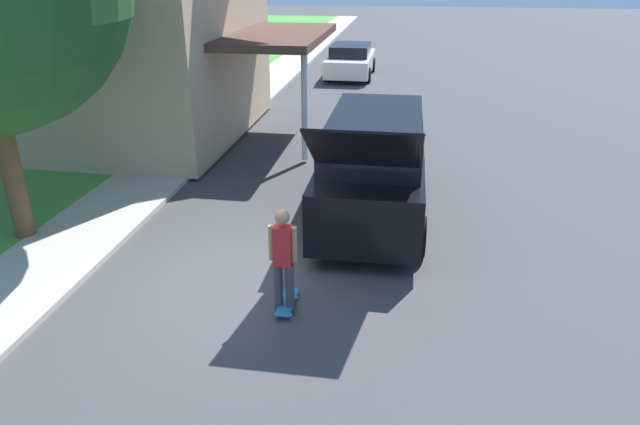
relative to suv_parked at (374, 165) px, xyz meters
The scene contains 7 objects.
ground_plane 3.51m from the suv_parked, 120.27° to the right, with size 120.00×120.00×0.00m, color #3D3D3F.
lawn 10.23m from the suv_parked, 162.18° to the left, with size 10.00×80.00×0.08m.
sidewalk 6.22m from the suv_parked, 149.51° to the left, with size 1.80×80.00×0.10m.
suv_parked is the anchor object (origin of this frame).
car_down_street 14.99m from the suv_parked, 97.79° to the left, with size 1.98×4.35×1.40m.
skateboarder 3.81m from the suv_parked, 105.64° to the right, with size 0.41×0.21×1.63m.
skateboard 3.84m from the suv_parked, 105.73° to the right, with size 0.23×0.77×0.10m.
Camera 1 is at (2.28, -7.72, 4.75)m, focal length 32.00 mm.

